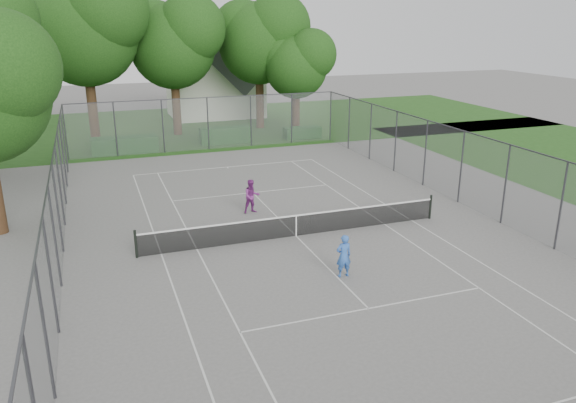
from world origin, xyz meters
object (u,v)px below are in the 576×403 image
object	(u,v)px
house	(214,71)
girl_player	(344,256)
woman_player	(252,196)
tennis_net	(296,225)

from	to	relation	value
house	girl_player	xyz separation A→B (m)	(-3.25, -34.35, -3.19)
house	woman_player	xyz separation A→B (m)	(-4.37, -26.86, -3.17)
tennis_net	girl_player	distance (m)	4.06
tennis_net	house	world-z (taller)	house
girl_player	woman_player	size ratio (longest dim) A/B	0.98
house	woman_player	world-z (taller)	house
house	girl_player	distance (m)	34.65
tennis_net	house	bearing A→B (deg)	83.44
tennis_net	woman_player	bearing A→B (deg)	104.40
tennis_net	woman_player	world-z (taller)	woman_player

